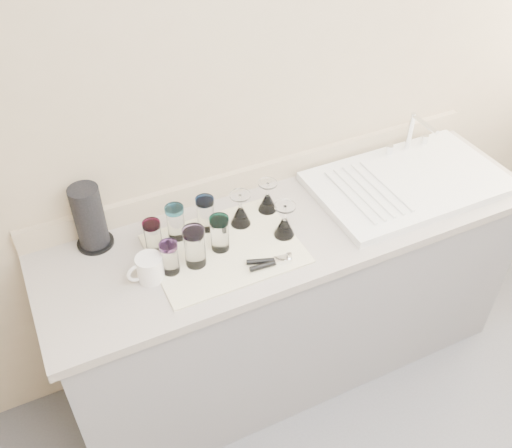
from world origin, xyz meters
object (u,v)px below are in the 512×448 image
tumbler_teal (153,236)px  tumbler_lavender (220,233)px  can_opener (270,262)px  tumbler_blue (195,247)px  tumbler_magenta (170,257)px  sink_unit (408,182)px  goblet_back_right (267,201)px  tumbler_purple (206,213)px  white_mug (149,268)px  goblet_back_left (241,214)px  paper_towel_roll (90,218)px  tumbler_cyan (176,222)px  goblet_front_right (284,225)px

tumbler_teal → tumbler_lavender: size_ratio=0.92×
can_opener → tumbler_blue: bearing=153.0°
tumbler_magenta → can_opener: tumbler_magenta is taller
sink_unit → goblet_back_right: 0.63m
tumbler_teal → tumbler_purple: size_ratio=0.93×
tumbler_magenta → goblet_back_right: bearing=19.2°
tumbler_blue → white_mug: size_ratio=1.16×
tumbler_lavender → white_mug: tumbler_lavender is taller
sink_unit → goblet_back_right: (-0.62, 0.11, 0.03)m
tumbler_blue → goblet_back_left: tumbler_blue is taller
sink_unit → tumbler_blue: size_ratio=5.10×
tumbler_lavender → tumbler_purple: bearing=91.9°
tumbler_magenta → paper_towel_roll: (-0.21, 0.27, 0.05)m
goblet_back_left → white_mug: (-0.41, -0.13, -0.01)m
tumbler_purple → goblet_back_left: size_ratio=0.99×
tumbler_cyan → tumbler_blue: (0.01, -0.17, 0.01)m
tumbler_teal → goblet_back_left: (0.35, -0.00, -0.02)m
can_opener → white_mug: bearing=162.8°
tumbler_purple → goblet_front_right: size_ratio=0.99×
tumbler_lavender → tumbler_teal: bearing=156.7°
can_opener → paper_towel_roll: 0.68m
white_mug → sink_unit: bearing=2.6°
tumbler_cyan → goblet_front_right: size_ratio=0.99×
goblet_front_right → goblet_back_right: bearing=86.6°
paper_towel_roll → goblet_front_right: bearing=-22.1°
goblet_back_left → tumbler_cyan: bearing=172.2°
tumbler_blue → tumbler_lavender: tumbler_blue is taller
tumbler_cyan → white_mug: tumbler_cyan is taller
tumbler_magenta → tumbler_lavender: tumbler_lavender is taller
goblet_back_left → tumbler_blue: bearing=-151.1°
tumbler_teal → can_opener: tumbler_teal is taller
goblet_back_left → white_mug: size_ratio=1.05×
tumbler_blue → goblet_back_left: (0.24, 0.13, -0.03)m
tumbler_magenta → can_opener: 0.36m
tumbler_teal → paper_towel_roll: size_ratio=0.51×
sink_unit → goblet_back_left: size_ratio=5.65×
sink_unit → goblet_front_right: 0.64m
sink_unit → tumbler_lavender: (-0.89, -0.02, 0.06)m
tumbler_purple → white_mug: bearing=-150.2°
goblet_back_left → goblet_back_right: size_ratio=1.06×
goblet_back_left → tumbler_lavender: bearing=-143.0°
sink_unit → goblet_back_left: 0.76m
goblet_back_right → goblet_front_right: (-0.01, -0.16, 0.00)m
sink_unit → tumbler_purple: 0.90m
white_mug → paper_towel_roll: bearing=116.6°
goblet_front_right → can_opener: goblet_front_right is taller
tumbler_purple → goblet_front_right: 0.31m
tumbler_magenta → tumbler_lavender: 0.21m
sink_unit → white_mug: sink_unit is taller
tumbler_magenta → goblet_back_right: 0.50m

